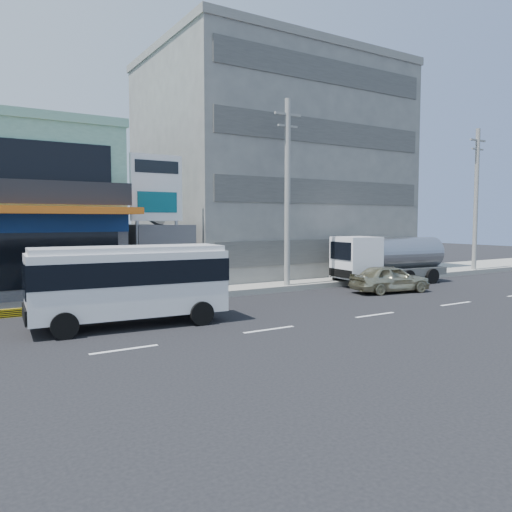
{
  "coord_description": "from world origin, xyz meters",
  "views": [
    {
      "loc": [
        -9.24,
        -14.02,
        3.73
      ],
      "look_at": [
        1.98,
        4.05,
        2.2
      ],
      "focal_mm": 35.0,
      "sensor_mm": 36.0,
      "label": 1
    }
  ],
  "objects_px": {
    "minibus": "(129,279)",
    "sedan": "(390,279)",
    "utility_pole_near": "(287,193)",
    "tanker_truck": "(386,259)",
    "satellite_dish": "(154,223)",
    "utility_pole_far": "(476,200)",
    "billboard": "(157,195)",
    "motorcycle_rider": "(84,298)",
    "concrete_building": "(271,173)"
  },
  "relations": [
    {
      "from": "minibus",
      "to": "sedan",
      "type": "bearing_deg",
      "value": 4.0
    },
    {
      "from": "billboard",
      "to": "tanker_truck",
      "type": "height_order",
      "value": "billboard"
    },
    {
      "from": "utility_pole_near",
      "to": "tanker_truck",
      "type": "height_order",
      "value": "utility_pole_near"
    },
    {
      "from": "satellite_dish",
      "to": "utility_pole_far",
      "type": "relative_size",
      "value": 0.15
    },
    {
      "from": "satellite_dish",
      "to": "utility_pole_far",
      "type": "distance_m",
      "value": 22.35
    },
    {
      "from": "satellite_dish",
      "to": "motorcycle_rider",
      "type": "distance_m",
      "value": 7.44
    },
    {
      "from": "concrete_building",
      "to": "billboard",
      "type": "bearing_deg",
      "value": -151.08
    },
    {
      "from": "utility_pole_far",
      "to": "tanker_truck",
      "type": "bearing_deg",
      "value": -174.78
    },
    {
      "from": "concrete_building",
      "to": "tanker_truck",
      "type": "bearing_deg",
      "value": -73.96
    },
    {
      "from": "concrete_building",
      "to": "utility_pole_near",
      "type": "xyz_separation_m",
      "value": [
        -4.0,
        -7.6,
        -1.85
      ]
    },
    {
      "from": "motorcycle_rider",
      "to": "tanker_truck",
      "type": "bearing_deg",
      "value": 1.51
    },
    {
      "from": "sedan",
      "to": "concrete_building",
      "type": "bearing_deg",
      "value": 10.09
    },
    {
      "from": "concrete_building",
      "to": "motorcycle_rider",
      "type": "distance_m",
      "value": 18.38
    },
    {
      "from": "concrete_building",
      "to": "minibus",
      "type": "relative_size",
      "value": 2.33
    },
    {
      "from": "concrete_building",
      "to": "sedan",
      "type": "distance_m",
      "value": 12.6
    },
    {
      "from": "minibus",
      "to": "motorcycle_rider",
      "type": "bearing_deg",
      "value": 107.01
    },
    {
      "from": "utility_pole_near",
      "to": "billboard",
      "type": "bearing_deg",
      "value": 164.52
    },
    {
      "from": "concrete_building",
      "to": "utility_pole_near",
      "type": "relative_size",
      "value": 1.6
    },
    {
      "from": "tanker_truck",
      "to": "motorcycle_rider",
      "type": "height_order",
      "value": "tanker_truck"
    },
    {
      "from": "billboard",
      "to": "utility_pole_far",
      "type": "height_order",
      "value": "utility_pole_far"
    },
    {
      "from": "utility_pole_near",
      "to": "tanker_truck",
      "type": "relative_size",
      "value": 1.38
    },
    {
      "from": "motorcycle_rider",
      "to": "satellite_dish",
      "type": "bearing_deg",
      "value": 46.01
    },
    {
      "from": "tanker_truck",
      "to": "satellite_dish",
      "type": "bearing_deg",
      "value": 160.21
    },
    {
      "from": "satellite_dish",
      "to": "minibus",
      "type": "relative_size",
      "value": 0.22
    },
    {
      "from": "billboard",
      "to": "sedan",
      "type": "distance_m",
      "value": 12.54
    },
    {
      "from": "motorcycle_rider",
      "to": "billboard",
      "type": "bearing_deg",
      "value": 36.31
    },
    {
      "from": "utility_pole_far",
      "to": "sedan",
      "type": "bearing_deg",
      "value": -164.32
    },
    {
      "from": "concrete_building",
      "to": "motorcycle_rider",
      "type": "xyz_separation_m",
      "value": [
        -14.76,
        -8.93,
        -6.34
      ]
    },
    {
      "from": "satellite_dish",
      "to": "sedan",
      "type": "height_order",
      "value": "satellite_dish"
    },
    {
      "from": "minibus",
      "to": "sedan",
      "type": "xyz_separation_m",
      "value": [
        13.99,
        0.98,
        -0.96
      ]
    },
    {
      "from": "minibus",
      "to": "tanker_truck",
      "type": "height_order",
      "value": "minibus"
    },
    {
      "from": "tanker_truck",
      "to": "minibus",
      "type": "bearing_deg",
      "value": -168.1
    },
    {
      "from": "concrete_building",
      "to": "utility_pole_near",
      "type": "distance_m",
      "value": 8.79
    },
    {
      "from": "concrete_building",
      "to": "utility_pole_far",
      "type": "relative_size",
      "value": 1.6
    },
    {
      "from": "sedan",
      "to": "tanker_truck",
      "type": "height_order",
      "value": "tanker_truck"
    },
    {
      "from": "utility_pole_near",
      "to": "motorcycle_rider",
      "type": "bearing_deg",
      "value": -172.96
    },
    {
      "from": "concrete_building",
      "to": "billboard",
      "type": "height_order",
      "value": "concrete_building"
    },
    {
      "from": "satellite_dish",
      "to": "minibus",
      "type": "distance_m",
      "value": 8.99
    },
    {
      "from": "concrete_building",
      "to": "minibus",
      "type": "xyz_separation_m",
      "value": [
        -13.85,
        -11.91,
        -5.32
      ]
    },
    {
      "from": "satellite_dish",
      "to": "billboard",
      "type": "bearing_deg",
      "value": -105.52
    },
    {
      "from": "concrete_building",
      "to": "utility_pole_far",
      "type": "xyz_separation_m",
      "value": [
        12.0,
        -7.6,
        -1.85
      ]
    },
    {
      "from": "satellite_dish",
      "to": "motorcycle_rider",
      "type": "height_order",
      "value": "satellite_dish"
    },
    {
      "from": "concrete_building",
      "to": "sedan",
      "type": "height_order",
      "value": "concrete_building"
    },
    {
      "from": "utility_pole_far",
      "to": "minibus",
      "type": "bearing_deg",
      "value": -170.54
    },
    {
      "from": "tanker_truck",
      "to": "motorcycle_rider",
      "type": "xyz_separation_m",
      "value": [
        -17.19,
        -0.45,
        -0.85
      ]
    },
    {
      "from": "utility_pole_near",
      "to": "minibus",
      "type": "bearing_deg",
      "value": -156.38
    },
    {
      "from": "concrete_building",
      "to": "satellite_dish",
      "type": "bearing_deg",
      "value": -158.2
    },
    {
      "from": "satellite_dish",
      "to": "tanker_truck",
      "type": "bearing_deg",
      "value": -19.79
    },
    {
      "from": "satellite_dish",
      "to": "utility_pole_near",
      "type": "bearing_deg",
      "value": -30.96
    },
    {
      "from": "tanker_truck",
      "to": "utility_pole_near",
      "type": "bearing_deg",
      "value": 172.27
    }
  ]
}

